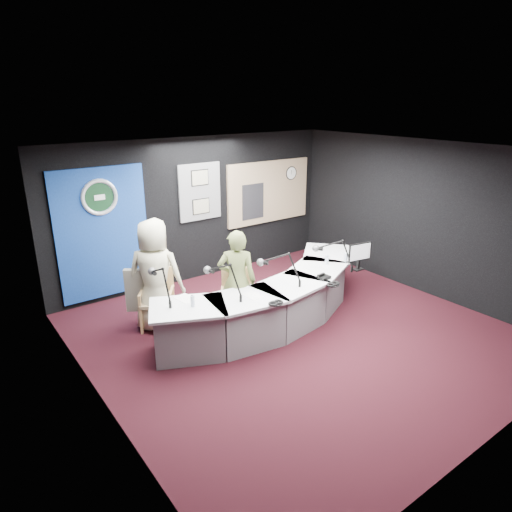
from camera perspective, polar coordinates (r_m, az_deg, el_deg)
ground at (r=7.26m, az=5.10°, el=-9.61°), size 6.00×6.00×0.00m
ceiling at (r=6.40m, az=5.86°, el=12.91°), size 6.00×6.00×0.02m
wall_back at (r=9.06m, az=-7.31°, el=5.77°), size 6.00×0.02×2.80m
wall_front at (r=5.06m, az=28.86°, el=-7.87°), size 6.00×0.02×2.80m
wall_left at (r=5.31m, az=-19.61°, el=-5.23°), size 0.02×6.00×2.80m
wall_right at (r=8.92m, az=20.06°, el=4.51°), size 0.02×6.00×2.80m
broadcast_desk at (r=7.44m, az=2.09°, el=-5.56°), size 4.50×1.90×0.75m
backdrop_panel at (r=8.35m, az=-18.58°, el=2.65°), size 1.60×0.05×2.30m
agency_seal at (r=8.16m, az=-18.98°, el=6.96°), size 0.63×0.07×0.63m
seal_center at (r=8.16m, az=-18.99°, el=6.96°), size 0.48×0.01×0.48m
pinboard at (r=8.98m, az=-7.03°, el=7.95°), size 0.90×0.04×1.10m
framed_photo_upper at (r=8.91m, az=-7.01°, el=9.68°), size 0.34×0.02×0.27m
framed_photo_lower at (r=9.02m, az=-6.86°, el=6.18°), size 0.34×0.02×0.27m
booth_window_frame at (r=9.95m, az=1.61°, el=8.03°), size 2.12×0.06×1.32m
booth_glow at (r=9.94m, az=1.65°, el=8.02°), size 2.00×0.02×1.20m
equipment_rack at (r=9.69m, az=-0.40°, el=6.82°), size 0.55×0.02×0.75m
wall_clock at (r=10.24m, az=4.43°, el=10.29°), size 0.28×0.01×0.28m
armchair_left at (r=7.38m, az=-12.23°, el=-5.81°), size 0.66×0.66×0.85m
armchair_right at (r=7.16m, az=-2.36°, el=-5.31°), size 0.81×0.81×1.04m
draped_jacket at (r=7.42m, az=-14.13°, el=-4.15°), size 0.47×0.36×0.70m
person_man at (r=7.20m, az=-12.49°, el=-2.39°), size 1.03×1.01×1.79m
person_woman at (r=7.04m, az=-2.40°, el=-3.14°), size 0.71×0.67×1.63m
computer_monitor at (r=7.74m, az=12.78°, el=0.52°), size 0.49×0.11×0.34m
desk_phone at (r=7.36m, az=8.51°, el=-2.66°), size 0.19×0.16×0.05m
headphones_near at (r=7.14m, az=9.59°, el=-3.49°), size 0.21×0.21×0.04m
headphones_far at (r=6.43m, az=2.48°, el=-5.88°), size 0.21×0.21×0.04m
paper_stack at (r=6.68m, az=-8.81°, el=-5.27°), size 0.27×0.35×0.00m
notepad at (r=6.69m, az=-0.42°, el=-4.97°), size 0.20×0.29×0.00m
boom_mic_a at (r=6.57m, az=-11.87°, el=-3.03°), size 0.16×0.74×0.60m
boom_mic_b at (r=6.57m, az=-4.07°, el=-2.66°), size 0.30×0.71×0.60m
boom_mic_c at (r=6.96m, az=3.03°, el=-1.33°), size 0.51×0.60×0.60m
boom_mic_d at (r=7.68m, az=9.73°, el=0.41°), size 0.46×0.64×0.60m
water_bottles at (r=7.19m, az=2.56°, el=-2.42°), size 3.10×0.18×0.18m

